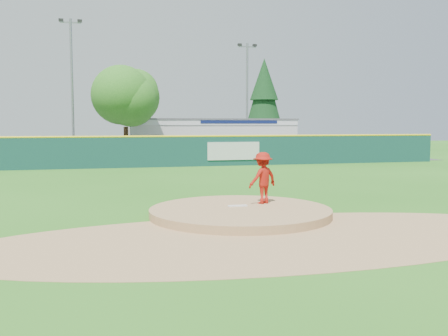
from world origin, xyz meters
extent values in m
plane|color=#286B19|center=(0.00, 0.00, 0.00)|extent=(120.00, 120.00, 0.00)
cylinder|color=#9E774C|center=(0.00, 0.00, 0.00)|extent=(5.50, 5.50, 0.50)
cube|color=white|center=(0.00, 0.30, 0.27)|extent=(0.60, 0.15, 0.04)
cylinder|color=#9E774C|center=(0.00, -3.00, 0.01)|extent=(15.40, 15.40, 0.01)
cube|color=#38383A|center=(0.00, 27.00, 0.01)|extent=(44.00, 16.00, 0.02)
imported|color=#9F160D|center=(0.94, 0.69, 1.07)|extent=(1.22, 0.99, 1.65)
imported|color=white|center=(-0.88, 23.35, 0.78)|extent=(5.82, 3.34, 1.53)
cube|color=silver|center=(6.00, 32.00, 1.60)|extent=(15.00, 8.00, 3.20)
cube|color=white|center=(6.00, 27.98, 3.00)|extent=(15.00, 0.06, 0.55)
cube|color=#0F194C|center=(8.00, 27.94, 3.00)|extent=(7.00, 0.03, 0.28)
cube|color=#59595B|center=(6.00, 32.00, 3.25)|extent=(15.20, 8.20, 0.12)
cube|color=silver|center=(4.71, 17.92, 1.00)|extent=(3.60, 0.04, 1.20)
cube|color=#123C38|center=(0.00, 18.00, 1.00)|extent=(40.00, 0.10, 2.00)
cylinder|color=yellow|center=(0.00, 18.00, 2.00)|extent=(40.00, 0.14, 0.14)
cylinder|color=#382314|center=(-2.00, 25.00, 1.30)|extent=(0.36, 0.36, 2.60)
sphere|color=#387F23|center=(-2.00, 25.00, 4.56)|extent=(5.60, 5.60, 5.60)
cylinder|color=#382314|center=(13.00, 36.00, 0.80)|extent=(0.40, 0.40, 1.60)
cone|color=#113A16|center=(13.00, 36.00, 5.55)|extent=(4.40, 4.40, 7.90)
cylinder|color=gray|center=(-6.00, 27.00, 5.50)|extent=(0.20, 0.20, 11.00)
cube|color=gray|center=(-6.00, 27.00, 10.70)|extent=(1.60, 0.10, 0.10)
cube|color=black|center=(-6.70, 27.00, 10.85)|extent=(0.35, 0.25, 0.20)
cube|color=black|center=(-5.30, 27.00, 10.85)|extent=(0.35, 0.25, 0.20)
cylinder|color=gray|center=(9.00, 29.00, 5.00)|extent=(0.20, 0.20, 10.00)
cube|color=gray|center=(9.00, 29.00, 9.70)|extent=(1.60, 0.10, 0.10)
cube|color=black|center=(8.30, 29.00, 9.85)|extent=(0.35, 0.25, 0.20)
cube|color=black|center=(9.70, 29.00, 9.85)|extent=(0.35, 0.25, 0.20)
camera|label=1|loc=(-4.16, -14.36, 2.78)|focal=40.00mm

